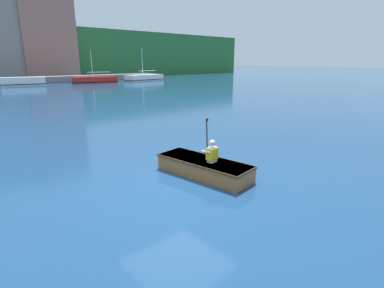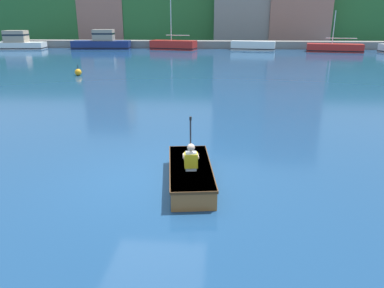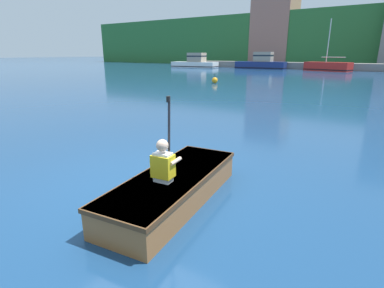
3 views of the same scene
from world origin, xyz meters
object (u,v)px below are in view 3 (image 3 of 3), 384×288
at_px(rowboat_foreground, 175,185).
at_px(person_paddler, 163,163).
at_px(moored_boat_dock_east_inner, 328,67).
at_px(moored_boat_dock_east_end, 261,63).
at_px(moored_boat_dock_west_inner, 195,62).
at_px(channel_buoy, 215,80).

xyz_separation_m(rowboat_foreground, person_paddler, (0.04, -0.30, 0.47)).
xyz_separation_m(moored_boat_dock_east_inner, rowboat_foreground, (5.13, -38.16, -0.27)).
bearing_deg(person_paddler, moored_boat_dock_east_end, 109.92).
bearing_deg(moored_boat_dock_west_inner, person_paddler, -56.90).
xyz_separation_m(person_paddler, channel_buoy, (-8.84, 16.70, -0.49)).
relative_size(moored_boat_dock_east_end, channel_buoy, 9.89).
height_order(moored_boat_dock_west_inner, rowboat_foreground, moored_boat_dock_west_inner).
distance_m(moored_boat_dock_west_inner, person_paddler, 45.05).
relative_size(rowboat_foreground, person_paddler, 2.48).
relative_size(moored_boat_dock_east_inner, person_paddler, 5.23).
bearing_deg(channel_buoy, person_paddler, -62.10).
distance_m(moored_boat_dock_east_inner, rowboat_foreground, 38.50).
relative_size(moored_boat_dock_west_inner, channel_buoy, 10.42).
bearing_deg(rowboat_foreground, moored_boat_dock_west_inner, 123.26).
height_order(rowboat_foreground, channel_buoy, channel_buoy).
bearing_deg(moored_boat_dock_east_end, person_paddler, -70.08).
bearing_deg(moored_boat_dock_east_inner, moored_boat_dock_east_end, 179.29).
bearing_deg(rowboat_foreground, channel_buoy, 118.22).
bearing_deg(rowboat_foreground, moored_boat_dock_east_inner, 97.66).
height_order(person_paddler, channel_buoy, person_paddler).
xyz_separation_m(moored_boat_dock_west_inner, person_paddler, (24.60, -37.74, -0.03)).
bearing_deg(moored_boat_dock_west_inner, rowboat_foreground, -56.74).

